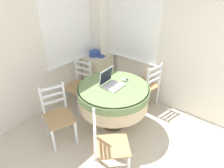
# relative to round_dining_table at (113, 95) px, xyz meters

# --- Properties ---
(corner_room_shell) EXTENTS (4.53, 4.69, 2.55)m
(corner_room_shell) POSITION_rel_round_dining_table_xyz_m (0.15, 0.24, 0.67)
(corner_room_shell) COLOR silver
(corner_room_shell) RESTS_ON ground_plane
(round_dining_table) EXTENTS (1.12, 1.12, 0.76)m
(round_dining_table) POSITION_rel_round_dining_table_xyz_m (0.00, 0.00, 0.00)
(round_dining_table) COLOR #4C3D2D
(round_dining_table) RESTS_ON ground_plane
(laptop) EXTENTS (0.32, 0.30, 0.26)m
(laptop) POSITION_rel_round_dining_table_xyz_m (-0.00, 0.05, 0.21)
(laptop) COLOR silver
(laptop) RESTS_ON round_dining_table
(computer_mouse) EXTENTS (0.05, 0.08, 0.04)m
(computer_mouse) POSITION_rel_round_dining_table_xyz_m (0.24, -0.02, 0.18)
(computer_mouse) COLOR white
(computer_mouse) RESTS_ON round_dining_table
(cell_phone) EXTENTS (0.08, 0.11, 0.01)m
(cell_phone) POSITION_rel_round_dining_table_xyz_m (0.29, -0.03, 0.16)
(cell_phone) COLOR #B2B7BC
(cell_phone) RESTS_ON round_dining_table
(dining_chair_near_back_window) EXTENTS (0.49, 0.44, 0.89)m
(dining_chair_near_back_window) POSITION_rel_round_dining_table_xyz_m (0.07, 0.87, -0.18)
(dining_chair_near_back_window) COLOR #A87F51
(dining_chair_near_back_window) RESTS_ON ground_plane
(dining_chair_near_right_window) EXTENTS (0.47, 0.51, 0.89)m
(dining_chair_near_right_window) POSITION_rel_round_dining_table_xyz_m (0.85, -0.11, -0.18)
(dining_chair_near_right_window) COLOR #A87F51
(dining_chair_near_right_window) RESTS_ON ground_plane
(dining_chair_camera_near) EXTENTS (0.58, 0.58, 0.89)m
(dining_chair_camera_near) POSITION_rel_round_dining_table_xyz_m (-0.73, -0.49, -0.18)
(dining_chair_camera_near) COLOR #A87F51
(dining_chair_camera_near) RESTS_ON ground_plane
(dining_chair_left_flank) EXTENTS (0.52, 0.55, 0.89)m
(dining_chair_left_flank) POSITION_rel_round_dining_table_xyz_m (-0.74, 0.46, -0.18)
(dining_chair_left_flank) COLOR #A87F51
(dining_chair_left_flank) RESTS_ON ground_plane
(corner_cabinet) EXTENTS (0.61, 0.43, 0.76)m
(corner_cabinet) POSITION_rel_round_dining_table_xyz_m (0.77, 1.02, -0.23)
(corner_cabinet) COLOR beige
(corner_cabinet) RESTS_ON ground_plane
(storage_box) EXTENTS (0.16, 0.12, 0.13)m
(storage_box) POSITION_rel_round_dining_table_xyz_m (0.70, 1.06, 0.21)
(storage_box) COLOR #2D4C93
(storage_box) RESTS_ON corner_cabinet
(book_on_cabinet) EXTENTS (0.13, 0.19, 0.02)m
(book_on_cabinet) POSITION_rel_round_dining_table_xyz_m (0.76, 0.97, 0.16)
(book_on_cabinet) COLOR #33478C
(book_on_cabinet) RESTS_ON corner_cabinet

